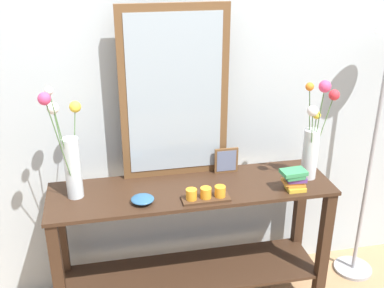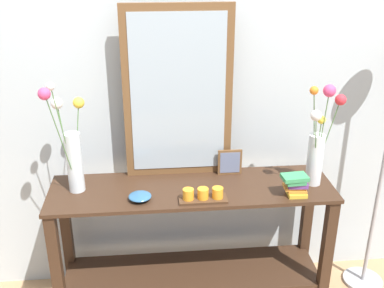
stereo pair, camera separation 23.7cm
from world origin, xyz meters
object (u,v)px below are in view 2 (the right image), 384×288
at_px(console_table, 192,234).
at_px(mirror_leaning, 178,94).
at_px(candle_tray, 203,195).
at_px(vase_right, 318,144).
at_px(picture_frame_small, 230,162).
at_px(tall_vase_left, 71,148).
at_px(decorative_bowl, 140,196).
at_px(book_stack, 296,185).

xyz_separation_m(console_table, mirror_leaning, (-0.06, 0.18, 0.76)).
bearing_deg(candle_tray, vase_right, 10.59).
distance_m(mirror_leaning, candle_tray, 0.55).
bearing_deg(candle_tray, picture_frame_small, 56.55).
relative_size(tall_vase_left, vase_right, 1.06).
height_order(candle_tray, picture_frame_small, picture_frame_small).
xyz_separation_m(tall_vase_left, picture_frame_small, (0.83, 0.11, -0.17)).
distance_m(console_table, mirror_leaning, 0.78).
distance_m(console_table, candle_tray, 0.35).
relative_size(vase_right, decorative_bowl, 4.90).
height_order(console_table, picture_frame_small, picture_frame_small).
height_order(picture_frame_small, decorative_bowl, picture_frame_small).
relative_size(console_table, candle_tray, 6.17).
height_order(candle_tray, decorative_bowl, candle_tray).
xyz_separation_m(console_table, vase_right, (0.65, -0.02, 0.53)).
bearing_deg(vase_right, picture_frame_small, 159.48).
relative_size(candle_tray, decorative_bowl, 2.11).
height_order(vase_right, book_stack, vase_right).
height_order(vase_right, picture_frame_small, vase_right).
relative_size(console_table, book_stack, 10.94).
bearing_deg(vase_right, console_table, 177.87).
height_order(mirror_leaning, book_stack, mirror_leaning).
xyz_separation_m(tall_vase_left, vase_right, (1.26, -0.05, -0.01)).
xyz_separation_m(tall_vase_left, book_stack, (1.13, -0.16, -0.18)).
xyz_separation_m(decorative_bowl, book_stack, (0.79, -0.02, 0.04)).
bearing_deg(tall_vase_left, picture_frame_small, 7.24).
relative_size(picture_frame_small, decorative_bowl, 1.26).
bearing_deg(decorative_bowl, vase_right, 5.01).
distance_m(console_table, decorative_bowl, 0.43).
bearing_deg(mirror_leaning, tall_vase_left, -165.14).
distance_m(console_table, tall_vase_left, 0.81).
distance_m(console_table, book_stack, 0.64).
distance_m(vase_right, picture_frame_small, 0.49).
distance_m(tall_vase_left, vase_right, 1.26).
bearing_deg(decorative_bowl, mirror_leaning, 52.59).
distance_m(decorative_bowl, book_stack, 0.79).
bearing_deg(vase_right, candle_tray, -169.41).
distance_m(mirror_leaning, picture_frame_small, 0.48).
height_order(console_table, candle_tray, candle_tray).
bearing_deg(tall_vase_left, vase_right, -2.48).
relative_size(tall_vase_left, decorative_bowl, 5.18).
relative_size(vase_right, book_stack, 4.11).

